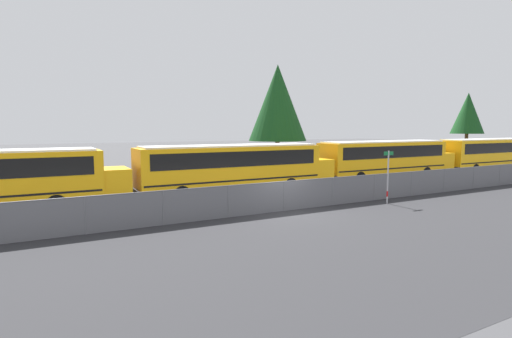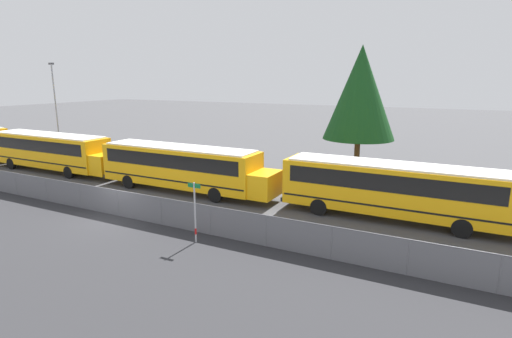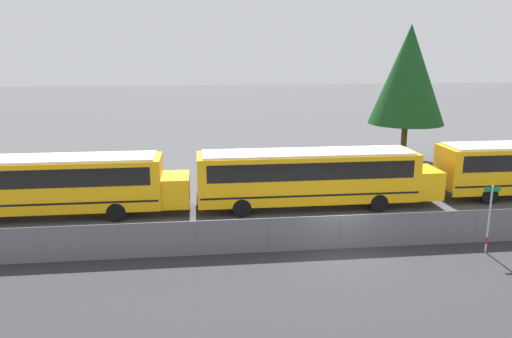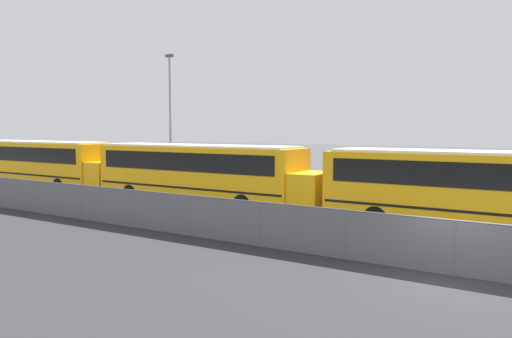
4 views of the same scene
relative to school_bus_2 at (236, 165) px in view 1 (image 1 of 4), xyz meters
name	(u,v)px [view 1 (image 1 of 4)]	position (x,y,z in m)	size (l,w,h in m)	color
ground_plane	(284,211)	(-0.11, -5.80, -1.86)	(200.00, 200.00, 0.00)	#424244
road_strip	(371,240)	(-0.11, -11.80, -1.85)	(114.15, 12.00, 0.01)	#2B2B2D
fence	(284,196)	(-0.11, -5.80, -1.08)	(80.22, 0.07, 1.53)	#9EA0A5
school_bus_2	(236,165)	(0.00, 0.00, 0.00)	(13.23, 2.55, 3.13)	orange
school_bus_3	(387,157)	(13.84, 0.63, 0.00)	(13.23, 2.55, 3.13)	orange
school_bus_4	(489,152)	(27.39, 0.45, 0.00)	(13.23, 2.55, 3.13)	#EDA80F
street_sign	(388,176)	(5.95, -6.89, -0.30)	(0.70, 0.09, 2.93)	#B7B7BC
tree_0	(278,103)	(9.46, 10.35, 4.68)	(5.56, 5.56, 10.16)	#51381E
tree_1	(468,113)	(40.24, 11.40, 4.25)	(4.22, 4.22, 8.88)	#51381E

